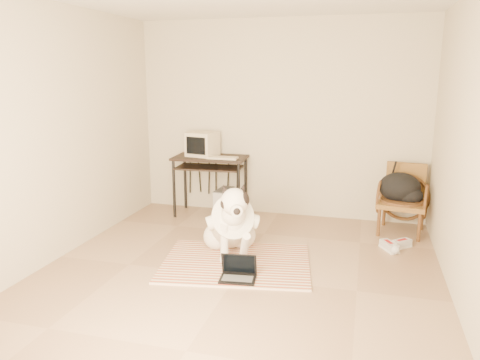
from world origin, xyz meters
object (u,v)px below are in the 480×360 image
at_px(crt_monitor, 202,144).
at_px(backpack, 401,189).
at_px(rattan_chair, 403,199).
at_px(laptop, 238,273).
at_px(computer_desk, 210,165).
at_px(dog, 232,224).
at_px(pc_tower, 224,202).

distance_m(crt_monitor, backpack, 2.71).
relative_size(crt_monitor, rattan_chair, 0.51).
distance_m(laptop, backpack, 2.52).
bearing_deg(crt_monitor, computer_desk, -20.35).
height_order(dog, crt_monitor, crt_monitor).
relative_size(rattan_chair, backpack, 1.62).
relative_size(dog, rattan_chair, 1.28).
distance_m(laptop, rattan_chair, 2.53).
height_order(computer_desk, crt_monitor, crt_monitor).
relative_size(laptop, backpack, 0.70).
distance_m(crt_monitor, pc_tower, 0.87).
height_order(crt_monitor, pc_tower, crt_monitor).
bearing_deg(laptop, pc_tower, 111.05).
relative_size(dog, backpack, 2.07).
xyz_separation_m(crt_monitor, pc_tower, (0.32, -0.03, -0.82)).
xyz_separation_m(laptop, rattan_chair, (1.61, 1.92, 0.36)).
bearing_deg(pc_tower, rattan_chair, -1.89).
xyz_separation_m(laptop, pc_tower, (-0.77, 2.00, 0.11)).
bearing_deg(pc_tower, dog, -69.35).
relative_size(dog, computer_desk, 1.06).
bearing_deg(computer_desk, backpack, -1.93).
xyz_separation_m(laptop, backpack, (1.59, 1.90, 0.49)).
bearing_deg(backpack, laptop, -129.86).
bearing_deg(dog, backpack, 35.04).
xyz_separation_m(computer_desk, rattan_chair, (2.58, -0.06, -0.29)).
height_order(dog, laptop, dog).
height_order(rattan_chair, backpack, rattan_chair).
xyz_separation_m(rattan_chair, backpack, (-0.03, -0.02, 0.14)).
bearing_deg(dog, laptop, -68.05).
height_order(computer_desk, pc_tower, computer_desk).
height_order(dog, computer_desk, dog).
distance_m(laptop, computer_desk, 2.30).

